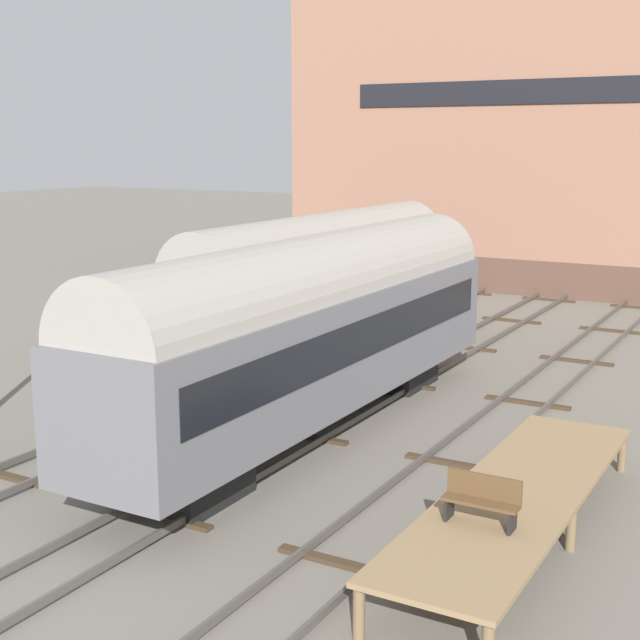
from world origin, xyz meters
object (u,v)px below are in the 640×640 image
train_car_grey (315,323)px  bench (482,498)px  person_worker (129,444)px  train_car_brown (324,275)px

train_car_grey → bench: size_ratio=12.04×
person_worker → train_car_brown: bearing=100.7°
person_worker → bench: bearing=-0.7°
bench → person_worker: 8.47m
train_car_grey → person_worker: bearing=-107.2°
train_car_brown → person_worker: bearing=-79.3°
train_car_grey → person_worker: (-1.72, -5.56, -2.03)m
train_car_grey → bench: 8.94m
bench → person_worker: bearing=179.3°
bench → person_worker: (-8.45, 0.11, -0.48)m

